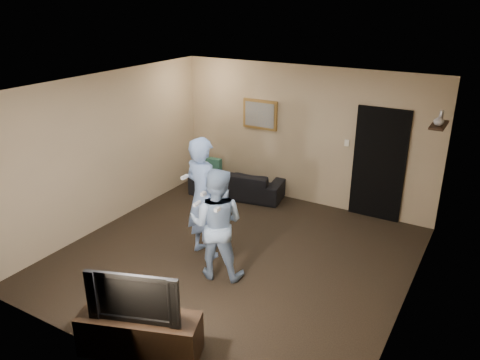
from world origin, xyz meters
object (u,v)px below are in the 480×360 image
Objects in this scene: tv_console at (140,334)px; wii_player_right at (217,224)px; television at (136,293)px; sofa at (237,182)px; wii_player_left at (203,198)px.

wii_player_right reaches higher than tv_console.
television is at bearing 160.26° from tv_console.
television is 1.77m from wii_player_right.
wii_player_left is at bearing 98.35° from sofa.
tv_console is (1.33, -4.37, -0.02)m from sofa.
television reaches higher than tv_console.
tv_console is 0.83× the size of wii_player_right.
tv_console is at bearing -19.74° from television.
sofa is at bearing 87.20° from tv_console.
wii_player_left is at bearing 86.07° from tv_console.
wii_player_right is (0.49, -0.40, -0.13)m from wii_player_left.
sofa is at bearing 114.91° from wii_player_right.
television is at bearing 97.25° from sofa.
tv_console is at bearing -86.08° from wii_player_right.
wii_player_right is at bearing 74.18° from television.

